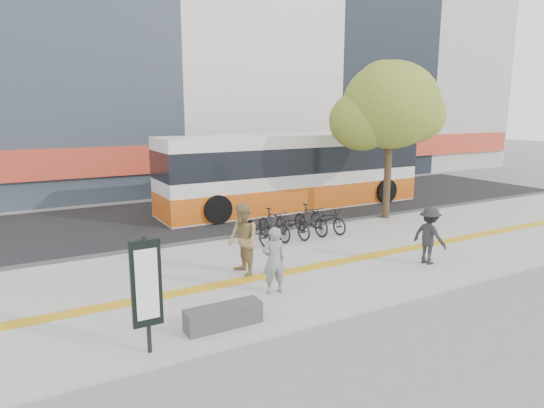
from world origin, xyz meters
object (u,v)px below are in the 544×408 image
signboard (146,286)px  pedestrian_tan (243,240)px  bench (223,316)px  bus (294,173)px  street_tree (388,107)px  pedestrian_dark (429,235)px  seated_woman (274,260)px

signboard → pedestrian_tan: 4.42m
bench → bus: bus is taller
bench → street_tree: street_tree is taller
street_tree → bus: street_tree is taller
street_tree → bus: (-2.02, 3.68, -2.91)m
street_tree → pedestrian_tan: size_ratio=3.26×
signboard → pedestrian_dark: size_ratio=1.34×
signboard → street_tree: 13.40m
street_tree → pedestrian_dark: bearing=-120.1°
street_tree → pedestrian_dark: street_tree is taller
bench → signboard: size_ratio=0.73×
signboard → seated_woman: (3.40, 1.40, -0.47)m
street_tree → seated_woman: street_tree is taller
signboard → pedestrian_tan: signboard is taller
bench → signboard: 1.94m
street_tree → pedestrian_tan: bearing=-157.0°
pedestrian_dark → bench: bearing=91.0°
bus → pedestrian_tan: bearing=-130.4°
bench → signboard: bearing=-169.2°
signboard → bench: bearing=10.8°
signboard → seated_woman: signboard is taller
bench → pedestrian_tan: pedestrian_tan is taller
seated_woman → pedestrian_dark: 4.99m
seated_woman → pedestrian_tan: bearing=-80.5°
street_tree → pedestrian_tan: 9.42m
street_tree → bus: size_ratio=0.51×
signboard → bus: bearing=46.9°
signboard → pedestrian_dark: bearing=7.9°
bus → pedestrian_dark: (-0.97, -8.84, -0.70)m
seated_woman → street_tree: bearing=-142.0°
signboard → bus: size_ratio=0.18×
street_tree → seated_woman: 10.05m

